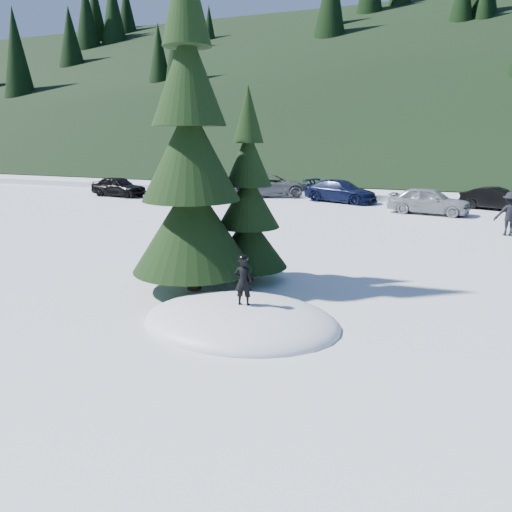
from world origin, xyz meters
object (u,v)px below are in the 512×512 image
at_px(car_2, 272,185).
at_px(car_1, 186,187).
at_px(spruce_short, 248,207).
at_px(child_skier, 243,281).
at_px(car_4, 429,201).
at_px(car_5, 497,199).
at_px(adult_2, 510,214).
at_px(car_0, 118,186).
at_px(car_3, 341,191).
at_px(spruce_tall, 191,165).

bearing_deg(car_2, car_1, 99.83).
bearing_deg(spruce_short, child_skier, -68.29).
relative_size(spruce_short, car_4, 1.29).
relative_size(car_2, car_5, 1.45).
height_order(adult_2, car_0, adult_2).
height_order(car_0, car_2, car_2).
xyz_separation_m(spruce_short, car_4, (3.82, 15.02, -1.39)).
distance_m(adult_2, car_5, 7.89).
xyz_separation_m(spruce_short, car_3, (-1.60, 17.99, -1.42)).
distance_m(car_4, car_5, 4.54).
height_order(car_0, car_5, car_0).
distance_m(spruce_tall, spruce_short, 2.11).
bearing_deg(car_1, car_2, -60.03).
bearing_deg(spruce_short, car_4, 75.73).
relative_size(child_skier, car_2, 0.19).
relative_size(adult_2, car_0, 0.46).
xyz_separation_m(adult_2, car_1, (-18.79, 5.88, -0.16)).
distance_m(spruce_tall, car_5, 21.28).
bearing_deg(car_5, car_0, 115.89).
relative_size(child_skier, car_0, 0.27).
distance_m(spruce_tall, child_skier, 3.78).
xyz_separation_m(spruce_tall, adult_2, (8.32, 11.57, -2.41)).
height_order(car_0, car_3, car_3).
relative_size(car_2, car_3, 1.16).
xyz_separation_m(spruce_short, adult_2, (7.32, 10.17, -1.20)).
xyz_separation_m(car_2, car_4, (10.42, -4.07, -0.04)).
relative_size(car_3, car_5, 1.25).
bearing_deg(car_5, car_4, 150.62).
bearing_deg(car_5, adult_2, -160.38).
bearing_deg(spruce_tall, car_4, 73.64).
bearing_deg(spruce_short, spruce_tall, -125.54).
relative_size(car_1, car_2, 0.83).
bearing_deg(spruce_short, car_0, 137.07).
bearing_deg(car_0, spruce_tall, -131.83).
xyz_separation_m(adult_2, car_3, (-8.92, 7.82, -0.23)).
distance_m(spruce_tall, car_2, 21.40).
bearing_deg(child_skier, car_2, -82.09).
bearing_deg(car_2, spruce_short, 176.93).
bearing_deg(car_0, car_5, -77.36).
bearing_deg(spruce_short, adult_2, 54.25).
relative_size(spruce_short, car_0, 1.36).
xyz_separation_m(adult_2, car_5, (-0.13, 7.88, -0.29)).
height_order(spruce_short, car_1, spruce_short).
distance_m(child_skier, car_1, 23.19).
xyz_separation_m(car_0, car_2, (9.63, 3.99, 0.08)).
bearing_deg(car_3, car_2, 94.78).
xyz_separation_m(spruce_tall, car_4, (4.82, 16.42, -2.61)).
xyz_separation_m(spruce_tall, car_5, (8.19, 19.45, -2.70)).
bearing_deg(car_0, car_2, -62.03).
xyz_separation_m(car_0, car_4, (20.05, -0.08, 0.04)).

